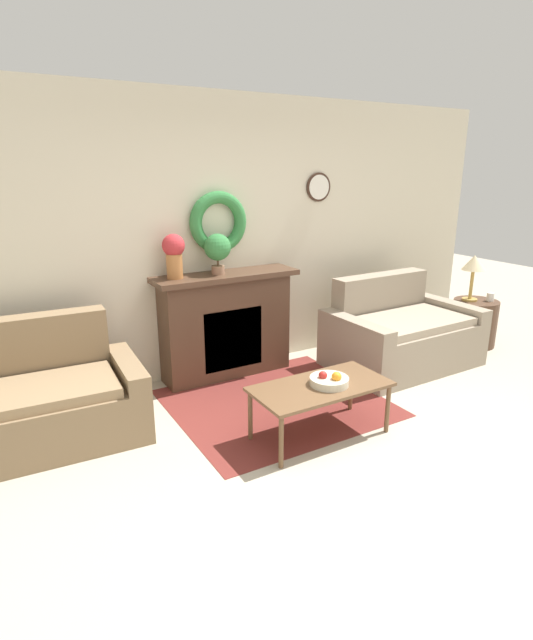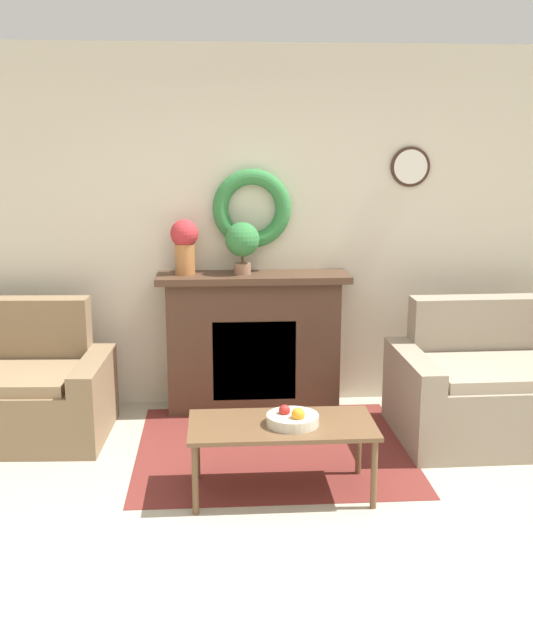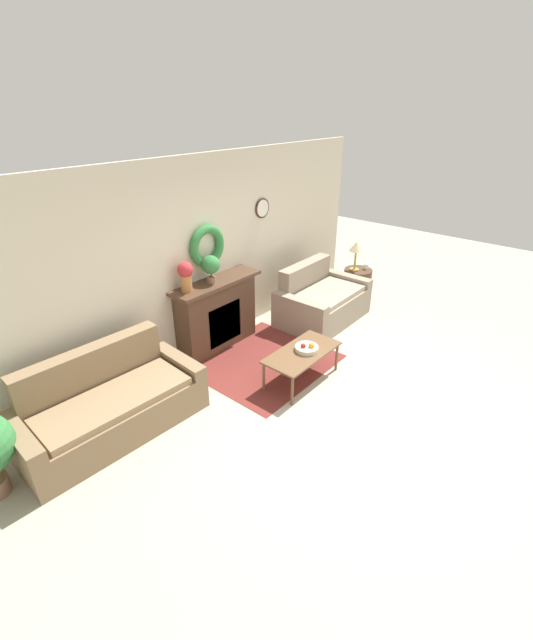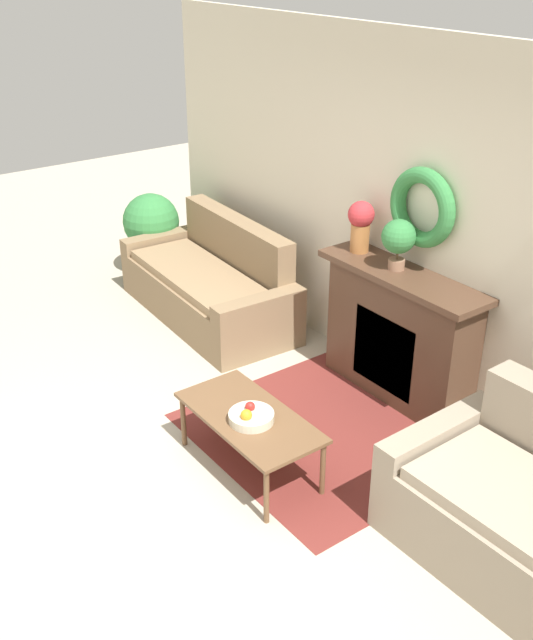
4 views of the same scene
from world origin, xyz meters
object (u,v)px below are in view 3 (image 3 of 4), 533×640
(coffee_table, at_px, (302,354))
(table_lamp, at_px, (356,248))
(fireplace, at_px, (217,314))
(mug, at_px, (366,266))
(potted_plant_on_mantel, at_px, (211,266))
(fruit_bowl, at_px, (307,348))
(vase_on_mantel_left, at_px, (185,274))
(loveseat_right, at_px, (321,301))
(side_table_by_loveseat, at_px, (357,283))
(couch_left, at_px, (110,405))

(coffee_table, xyz_separation_m, table_lamp, (2.76, 0.85, 0.56))
(fireplace, distance_m, coffee_table, 1.48)
(fireplace, xyz_separation_m, mug, (3.02, -0.76, 0.06))
(fireplace, distance_m, potted_plant_on_mantel, 0.77)
(coffee_table, bearing_deg, fruit_bowl, -26.44)
(vase_on_mantel_left, bearing_deg, potted_plant_on_mantel, -2.71)
(coffee_table, distance_m, table_lamp, 2.94)
(coffee_table, bearing_deg, table_lamp, 17.14)
(loveseat_right, bearing_deg, fireplace, 158.17)
(side_table_by_loveseat, height_order, potted_plant_on_mantel, potted_plant_on_mantel)
(fireplace, height_order, table_lamp, table_lamp)
(fruit_bowl, distance_m, vase_on_mantel_left, 1.83)
(fruit_bowl, bearing_deg, couch_left, 153.57)
(coffee_table, xyz_separation_m, potted_plant_on_mantel, (-0.17, 1.45, 0.90))
(coffee_table, bearing_deg, mug, 13.62)
(fruit_bowl, distance_m, potted_plant_on_mantel, 1.71)
(loveseat_right, relative_size, mug, 15.77)
(loveseat_right, bearing_deg, potted_plant_on_mantel, 159.41)
(fireplace, relative_size, loveseat_right, 0.92)
(loveseat_right, bearing_deg, vase_on_mantel_left, 162.46)
(loveseat_right, xyz_separation_m, potted_plant_on_mantel, (-1.80, 0.65, 0.97))
(fireplace, relative_size, table_lamp, 2.69)
(fireplace, height_order, couch_left, fireplace)
(loveseat_right, relative_size, coffee_table, 1.44)
(couch_left, bearing_deg, mug, -0.95)
(couch_left, bearing_deg, fireplace, 14.44)
(loveseat_right, xyz_separation_m, mug, (1.30, -0.09, 0.26))
(fruit_bowl, xyz_separation_m, side_table_by_loveseat, (2.76, 0.83, -0.20))
(side_table_by_loveseat, xyz_separation_m, mug, (0.11, -0.09, 0.32))
(side_table_by_loveseat, bearing_deg, table_lamp, 141.34)
(mug, bearing_deg, table_lamp, 141.84)
(fireplace, relative_size, couch_left, 0.70)
(couch_left, height_order, fruit_bowl, couch_left)
(mug, bearing_deg, fireplace, 165.97)
(loveseat_right, distance_m, mug, 1.33)
(loveseat_right, bearing_deg, coffee_table, -154.65)
(table_lamp, bearing_deg, potted_plant_on_mantel, 168.37)
(fireplace, bearing_deg, couch_left, -168.48)
(fireplace, distance_m, loveseat_right, 1.86)
(couch_left, height_order, mug, couch_left)
(table_lamp, height_order, potted_plant_on_mantel, potted_plant_on_mantel)
(fireplace, xyz_separation_m, loveseat_right, (1.72, -0.66, -0.21))
(loveseat_right, distance_m, vase_on_mantel_left, 2.51)
(loveseat_right, bearing_deg, couch_left, 175.37)
(side_table_by_loveseat, xyz_separation_m, vase_on_mantel_left, (-3.41, 0.67, 1.01))
(potted_plant_on_mantel, bearing_deg, fruit_bowl, -81.38)
(couch_left, bearing_deg, fruit_bowl, -23.51)
(fruit_bowl, relative_size, side_table_by_loveseat, 0.55)
(coffee_table, distance_m, potted_plant_on_mantel, 1.72)
(loveseat_right, distance_m, side_table_by_loveseat, 1.18)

